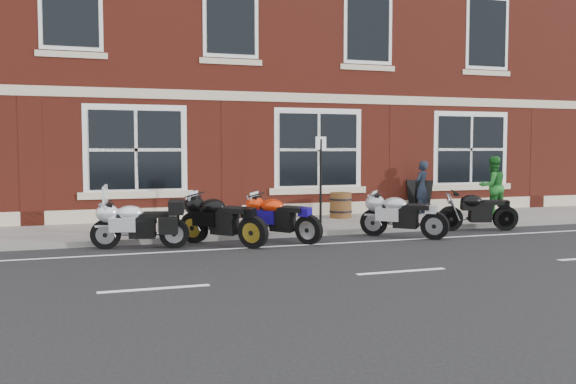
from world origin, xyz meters
The scene contains 14 objects.
ground centered at (0.00, 0.00, 0.00)m, with size 80.00×80.00×0.00m, color black.
sidewalk centered at (0.00, 3.00, 0.06)m, with size 30.00×3.00×0.12m, color slate.
kerb centered at (0.00, 1.42, 0.06)m, with size 30.00×0.16×0.12m, color slate.
pub_building centered at (0.00, 10.50, 6.00)m, with size 24.00×12.00×12.00m, color maroon.
moto_touring_silver centered at (-3.86, 0.86, 0.52)m, with size 1.93×0.64×1.29m.
moto_sport_red centered at (-0.83, 0.86, 0.53)m, with size 1.32×1.75×0.93m.
moto_sport_black centered at (-2.15, 0.72, 0.56)m, with size 1.51×1.74×0.98m.
moto_sport_silver centered at (1.97, 0.54, 0.53)m, with size 1.51×1.55×0.92m.
moto_naked_black centered at (4.26, 1.01, 0.51)m, with size 1.94×0.65×0.89m.
pedestrian_left centered at (4.48, 3.95, 0.88)m, with size 0.56×0.37×1.53m, color black.
pedestrian_right centered at (6.00, 2.73, 0.95)m, with size 0.81×0.63×1.67m, color #1C6421.
a_board_sign centered at (4.56, 4.20, 0.60)m, with size 0.58×0.39×0.97m, color black, non-canonical shape.
barrel_planter centered at (1.84, 3.72, 0.46)m, with size 0.62×0.62×0.69m.
parking_sign centered at (0.49, 1.80, 1.37)m, with size 0.30×0.11×2.16m.
Camera 1 is at (-5.12, -12.23, 2.04)m, focal length 40.00 mm.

